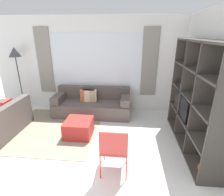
# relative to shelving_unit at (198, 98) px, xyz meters

# --- Properties ---
(ground_plane) EXTENTS (16.00, 16.00, 0.00)m
(ground_plane) POSITION_rel_shelving_unit_xyz_m (-2.30, -1.27, -1.04)
(ground_plane) COLOR silver
(wall_back) EXTENTS (6.15, 0.11, 2.70)m
(wall_back) POSITION_rel_shelving_unit_xyz_m (-2.30, 1.75, 0.31)
(wall_back) COLOR white
(wall_back) RESTS_ON ground_plane
(wall_right) EXTENTS (0.07, 4.18, 2.70)m
(wall_right) POSITION_rel_shelving_unit_xyz_m (0.21, 0.23, 0.31)
(wall_right) COLOR white
(wall_right) RESTS_ON ground_plane
(area_rug) EXTENTS (2.15, 2.18, 0.01)m
(area_rug) POSITION_rel_shelving_unit_xyz_m (-3.13, 0.32, -1.04)
(area_rug) COLOR gray
(area_rug) RESTS_ON ground_plane
(shelving_unit) EXTENTS (0.42, 2.22, 2.12)m
(shelving_unit) POSITION_rel_shelving_unit_xyz_m (0.00, 0.00, 0.00)
(shelving_unit) COLOR silver
(shelving_unit) RESTS_ON ground_plane
(couch_main) EXTENTS (2.13, 0.84, 0.75)m
(couch_main) POSITION_rel_shelving_unit_xyz_m (-2.36, 1.29, -0.75)
(couch_main) COLOR #564C47
(couch_main) RESTS_ON ground_plane
(ottoman) EXTENTS (0.60, 0.60, 0.38)m
(ottoman) POSITION_rel_shelving_unit_xyz_m (-2.44, 0.11, -0.85)
(ottoman) COLOR #A82823
(ottoman) RESTS_ON ground_plane
(floor_lamp) EXTENTS (0.33, 0.33, 1.86)m
(floor_lamp) POSITION_rel_shelving_unit_xyz_m (-4.56, 1.44, 0.56)
(floor_lamp) COLOR black
(floor_lamp) RESTS_ON ground_plane
(folding_chair) EXTENTS (0.44, 0.46, 0.86)m
(folding_chair) POSITION_rel_shelving_unit_xyz_m (-1.54, -0.98, -0.53)
(folding_chair) COLOR #CC3D38
(folding_chair) RESTS_ON ground_plane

